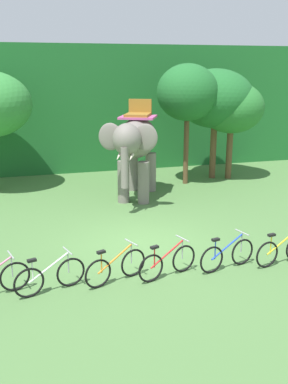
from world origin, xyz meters
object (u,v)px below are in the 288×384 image
Objects in this scene: tree_center_right at (215,99)px; bike_red at (168,262)px; tree_right at (188,93)px; bike_blue at (227,255)px; tree_left at (232,108)px; bike_white at (50,276)px; bike_orange at (116,267)px; elephant at (136,143)px; bike_yellow at (282,250)px.

tree_center_right reaches higher than bike_red.
tree_right is 3.08× the size of bike_blue.
tree_right reaches higher than tree_left.
tree_right is at bearing 52.46° from bike_white.
tree_left is at bearing 45.21° from bike_white.
bike_orange is 2.88m from bike_blue.
tree_center_right is 2.95× the size of bike_blue.
tree_center_right is 5.10m from elephant.
bike_blue is at bearing -1.17° from bike_orange.
elephant is 7.27m from bike_orange.
tree_center_right is (1.59, 0.67, -0.32)m from tree_right.
tree_center_right is at bearing 54.16° from bike_orange.
tree_right reaches higher than bike_orange.
elephant is 7.95m from bike_white.
bike_white and bike_blue have the same top height.
tree_right reaches higher than tree_center_right.
bike_orange is at bearing 176.47° from bike_red.
tree_left is at bearing 9.28° from tree_right.
tree_center_right is at bearing 60.04° from bike_red.
bike_orange is at bearing -108.59° from elephant.
elephant reaches higher than bike_white.
tree_center_right is 3.01× the size of bike_red.
tree_right reaches higher than bike_red.
elephant is 7.06m from bike_red.
bike_white is 5.93m from bike_yellow.
elephant is (-2.70, -1.70, -1.73)m from tree_right.
bike_blue is (-2.07, -8.43, -3.55)m from tree_right.
bike_yellow is (-2.83, -8.92, -2.84)m from tree_left.
tree_right is 3.11× the size of bike_white.
bike_orange and bike_red have the same top height.
bike_white is at bearing 179.02° from bike_yellow.
bike_white is (-3.79, -6.75, -1.82)m from elephant.
tree_right is at bearing -170.72° from tree_left.
tree_center_right is 10.32m from bike_blue.
tree_right is 10.35m from bike_orange.
tree_right is 3.63m from elephant.
tree_center_right is at bearing 76.86° from bike_yellow.
tree_right is 2.40m from tree_left.
tree_left is (2.26, 0.37, -0.70)m from tree_right.
bike_red is at bearing -119.96° from tree_center_right.
tree_center_right is at bearing 156.13° from tree_left.
tree_right reaches higher than bike_yellow.
tree_left is 1.06× the size of elephant.
tree_right is 1.24× the size of elephant.
bike_white and bike_yellow have the same top height.
bike_red is 3.11m from bike_yellow.
elephant is at bearing 107.31° from bike_yellow.
bike_yellow is (4.38, -0.17, 0.00)m from bike_orange.
tree_right is at bearing 76.23° from bike_blue.
bike_white is at bearing -127.54° from tree_right.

